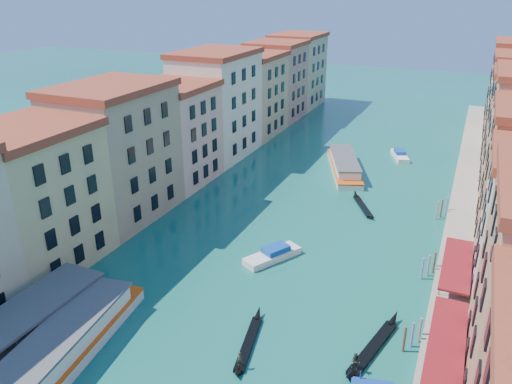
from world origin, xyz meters
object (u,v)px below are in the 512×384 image
Objects in this scene: vaporetto_far at (344,165)px; gondola_right at (372,347)px; vaporetto_near at (62,347)px; vaporetto_stop at (31,326)px; gondola_fore at (248,342)px.

vaporetto_far reaches higher than gondola_right.
vaporetto_near reaches higher than vaporetto_far.
vaporetto_stop reaches higher than gondola_fore.
gondola_right is (15.17, -47.76, -0.84)m from vaporetto_far.
vaporetto_near is at bearing -160.38° from gondola_fore.
vaporetto_far is 1.87× the size of gondola_fore.
vaporetto_near reaches higher than gondola_right.
gondola_fore is at bearing 23.05° from vaporetto_near.
vaporetto_stop reaches higher than vaporetto_far.
vaporetto_near is at bearing -140.83° from gondola_right.
vaporetto_far is 1.63× the size of gondola_right.
vaporetto_stop is 33.85m from gondola_right.
vaporetto_near reaches higher than gondola_fore.
vaporetto_near is 1.15× the size of vaporetto_far.
vaporetto_near is 17.66m from gondola_fore.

